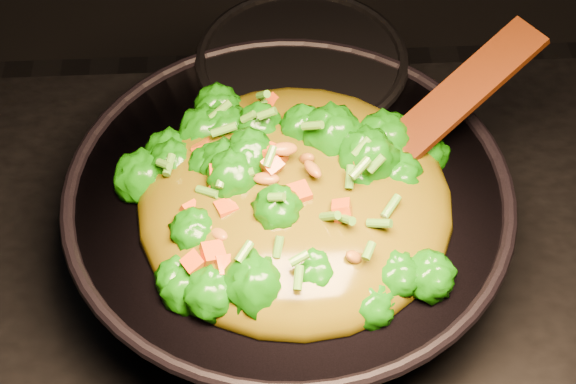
{
  "coord_description": "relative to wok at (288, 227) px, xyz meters",
  "views": [
    {
      "loc": [
        -0.02,
        -0.48,
        1.75
      ],
      "look_at": [
        0.01,
        0.13,
        1.02
      ],
      "focal_mm": 55.0,
      "sensor_mm": 36.0,
      "label": 1
    }
  ],
  "objects": [
    {
      "name": "stir_fry",
      "position": [
        0.01,
        -0.02,
        0.12
      ],
      "size": [
        0.34,
        0.34,
        0.11
      ],
      "primitive_type": null,
      "rotation": [
        0.0,
        0.0,
        -0.02
      ],
      "color": "#125C06",
      "rests_on": "wok"
    },
    {
      "name": "back_pot",
      "position": [
        0.03,
        0.2,
        0.01
      ],
      "size": [
        0.25,
        0.25,
        0.14
      ],
      "primitive_type": "cylinder",
      "rotation": [
        0.0,
        0.0,
        -0.02
      ],
      "color": "black",
      "rests_on": "stovetop"
    },
    {
      "name": "wok",
      "position": [
        0.0,
        0.0,
        0.0
      ],
      "size": [
        0.51,
        0.51,
        0.13
      ],
      "primitive_type": null,
      "rotation": [
        0.0,
        0.0,
        -0.1
      ],
      "color": "black",
      "rests_on": "stovetop"
    },
    {
      "name": "spatula",
      "position": [
        0.15,
        0.04,
        0.12
      ],
      "size": [
        0.27,
        0.2,
        0.12
      ],
      "primitive_type": "cube",
      "rotation": [
        0.0,
        -0.38,
        0.58
      ],
      "color": "#371707",
      "rests_on": "wok"
    }
  ]
}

